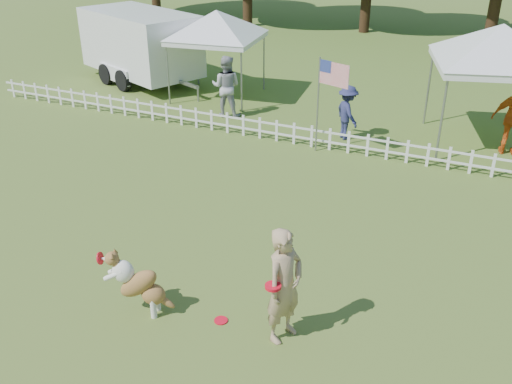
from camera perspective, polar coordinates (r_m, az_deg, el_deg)
ground at (r=9.60m, az=-7.45°, el=-10.33°), size 120.00×120.00×0.00m
picket_fence at (r=15.07m, az=6.49°, el=5.40°), size 22.00×0.08×0.60m
handler at (r=8.23m, az=2.87°, el=-9.34°), size 0.62×0.77×1.82m
dog at (r=9.07m, az=-11.57°, el=-8.97°), size 1.10×0.60×1.08m
frisbee_on_turf at (r=9.05m, az=-3.53°, el=-12.70°), size 0.27×0.27×0.02m
canopy_tent_left at (r=19.07m, az=-3.88°, el=13.47°), size 2.98×2.98×2.74m
canopy_tent_right at (r=16.10m, az=22.53°, el=9.61°), size 3.69×3.69×3.08m
cargo_trailer at (r=21.24m, az=-11.44°, el=14.08°), size 6.23×4.51×2.51m
flag_pole at (r=14.60m, az=6.19°, el=8.59°), size 0.92×0.42×2.46m
spectator_a at (r=17.27m, az=-3.00°, el=10.50°), size 1.01×0.86×1.83m
spectator_b at (r=15.69m, az=9.12°, el=7.84°), size 1.06×1.08×1.49m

